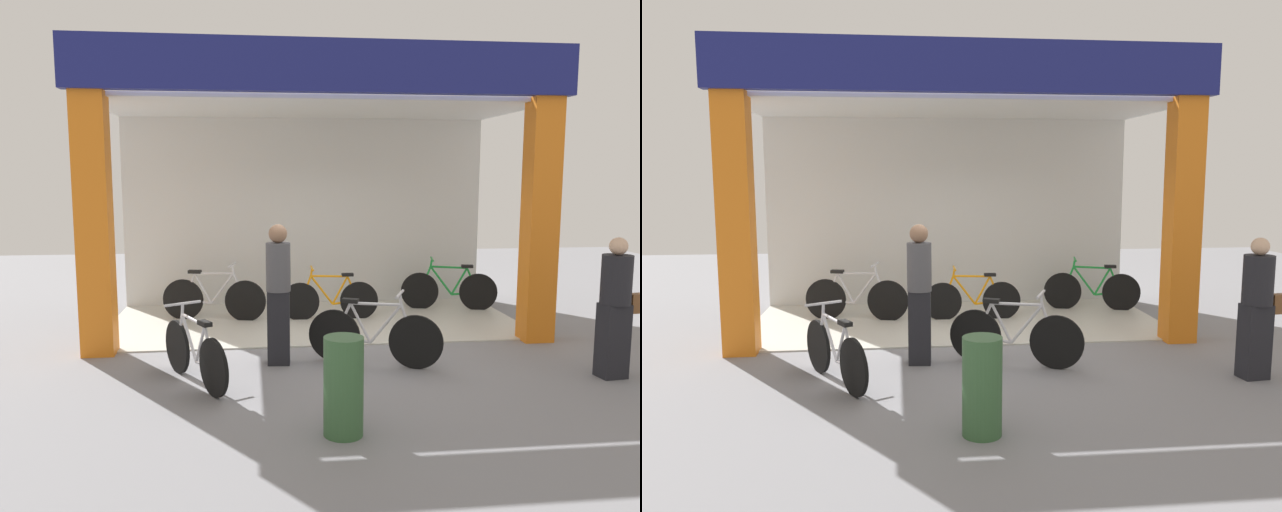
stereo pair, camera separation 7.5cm
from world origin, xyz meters
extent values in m
plane|color=gray|center=(0.00, 0.00, 0.00)|extent=(20.73, 20.73, 0.00)
cube|color=beige|center=(0.00, 1.46, 0.01)|extent=(6.37, 2.92, 0.02)
cube|color=silver|center=(0.00, 2.92, 1.68)|extent=(6.37, 0.12, 3.36)
cube|color=orange|center=(-2.98, 0.00, 1.68)|extent=(0.41, 0.36, 3.36)
cube|color=orange|center=(2.98, 0.00, 1.68)|extent=(0.41, 0.36, 3.36)
cube|color=navy|center=(0.00, -0.15, 3.69)|extent=(6.57, 0.20, 0.65)
cube|color=silver|center=(0.00, 1.46, 3.33)|extent=(6.37, 2.92, 0.06)
cylinder|color=black|center=(0.72, 1.52, 0.31)|extent=(0.62, 0.06, 0.61)
cylinder|color=black|center=(-0.23, 1.54, 0.31)|extent=(0.62, 0.06, 0.61)
cylinder|color=orange|center=(0.50, 1.52, 0.28)|extent=(0.41, 0.04, 0.08)
cylinder|color=orange|center=(0.42, 1.52, 0.48)|extent=(0.27, 0.04, 0.46)
cylinder|color=orange|center=(0.12, 1.53, 0.49)|extent=(0.38, 0.04, 0.48)
cylinder|color=orange|center=(0.24, 1.53, 0.71)|extent=(0.59, 0.05, 0.05)
cylinder|color=orange|center=(0.62, 1.52, 0.51)|extent=(0.20, 0.04, 0.41)
cylinder|color=orange|center=(-0.13, 1.54, 0.51)|extent=(0.18, 0.04, 0.43)
cylinder|color=orange|center=(-0.04, 1.53, 0.78)|extent=(0.05, 0.03, 0.13)
cylinder|color=orange|center=(-0.04, 1.53, 0.85)|extent=(0.04, 0.43, 0.03)
cube|color=black|center=(0.53, 1.52, 0.73)|extent=(0.19, 0.10, 0.05)
cylinder|color=black|center=(-2.09, 1.81, 0.33)|extent=(0.65, 0.19, 0.66)
cylinder|color=black|center=(-1.10, 1.58, 0.33)|extent=(0.65, 0.19, 0.66)
cylinder|color=silver|center=(-1.86, 1.76, 0.31)|extent=(0.44, 0.13, 0.09)
cylinder|color=silver|center=(-1.77, 1.74, 0.52)|extent=(0.29, 0.10, 0.50)
cylinder|color=silver|center=(-1.46, 1.67, 0.53)|extent=(0.40, 0.12, 0.52)
cylinder|color=silver|center=(-1.58, 1.69, 0.77)|extent=(0.63, 0.18, 0.05)
cylinder|color=silver|center=(-1.98, 1.78, 0.54)|extent=(0.22, 0.08, 0.44)
cylinder|color=silver|center=(-1.20, 1.61, 0.55)|extent=(0.20, 0.08, 0.46)
cylinder|color=silver|center=(-1.29, 1.63, 0.84)|extent=(0.06, 0.05, 0.14)
cylinder|color=silver|center=(-1.30, 1.63, 0.91)|extent=(0.13, 0.46, 0.03)
cube|color=black|center=(-1.89, 1.76, 0.79)|extent=(0.22, 0.14, 0.05)
cylinder|color=black|center=(2.87, 1.91, 0.32)|extent=(0.64, 0.18, 0.64)
cylinder|color=black|center=(1.90, 2.13, 0.32)|extent=(0.64, 0.18, 0.64)
cylinder|color=#198C33|center=(2.64, 1.96, 0.30)|extent=(0.43, 0.13, 0.08)
cylinder|color=#198C33|center=(2.55, 1.98, 0.51)|extent=(0.28, 0.10, 0.48)
cylinder|color=#198C33|center=(2.25, 2.05, 0.51)|extent=(0.39, 0.12, 0.50)
cylinder|color=#198C33|center=(2.37, 2.02, 0.75)|extent=(0.61, 0.17, 0.05)
cylinder|color=#198C33|center=(2.76, 1.93, 0.53)|extent=(0.21, 0.08, 0.43)
cylinder|color=#198C33|center=(1.99, 2.10, 0.54)|extent=(0.20, 0.08, 0.45)
cylinder|color=#198C33|center=(2.08, 2.08, 0.82)|extent=(0.06, 0.05, 0.13)
cylinder|color=#198C33|center=(2.09, 2.08, 0.88)|extent=(0.13, 0.44, 0.03)
cube|color=black|center=(2.67, 1.95, 0.77)|extent=(0.21, 0.14, 0.05)
cylinder|color=black|center=(0.02, -0.66, 0.33)|extent=(0.62, 0.30, 0.66)
cylinder|color=black|center=(0.95, -1.07, 0.33)|extent=(0.62, 0.30, 0.66)
cylinder|color=silver|center=(0.24, -0.76, 0.30)|extent=(0.42, 0.21, 0.09)
cylinder|color=silver|center=(0.32, -0.79, 0.52)|extent=(0.28, 0.15, 0.49)
cylinder|color=silver|center=(0.61, -0.92, 0.53)|extent=(0.38, 0.20, 0.52)
cylinder|color=silver|center=(0.50, -0.87, 0.77)|extent=(0.59, 0.29, 0.05)
cylinder|color=silver|center=(0.12, -0.70, 0.54)|extent=(0.21, 0.12, 0.44)
cylinder|color=silver|center=(0.86, -1.03, 0.55)|extent=(0.19, 0.11, 0.46)
cylinder|color=silver|center=(0.78, -0.99, 0.84)|extent=(0.07, 0.06, 0.14)
cylinder|color=silver|center=(0.77, -0.99, 0.91)|extent=(0.21, 0.43, 0.03)
cube|color=black|center=(0.21, -0.74, 0.79)|extent=(0.22, 0.17, 0.05)
cylinder|color=black|center=(-1.41, -1.74, 0.32)|extent=(0.34, 0.57, 0.63)
cylinder|color=black|center=(-1.88, -0.89, 0.32)|extent=(0.34, 0.57, 0.63)
cylinder|color=silver|center=(-1.52, -1.54, 0.29)|extent=(0.23, 0.39, 0.08)
cylinder|color=silver|center=(-1.56, -1.46, 0.50)|extent=(0.16, 0.26, 0.47)
cylinder|color=silver|center=(-1.71, -1.20, 0.50)|extent=(0.22, 0.36, 0.49)
cylinder|color=silver|center=(-1.65, -1.31, 0.73)|extent=(0.32, 0.55, 0.05)
cylinder|color=silver|center=(-1.46, -1.65, 0.52)|extent=(0.13, 0.20, 0.42)
cylinder|color=silver|center=(-1.83, -0.97, 0.53)|extent=(0.12, 0.18, 0.44)
cylinder|color=silver|center=(-1.79, -1.05, 0.80)|extent=(0.06, 0.06, 0.13)
cylinder|color=silver|center=(-1.79, -1.06, 0.87)|extent=(0.40, 0.24, 0.03)
cube|color=black|center=(-1.51, -1.57, 0.75)|extent=(0.18, 0.21, 0.05)
cube|color=black|center=(3.12, -1.63, 0.43)|extent=(0.32, 0.27, 0.86)
cylinder|color=black|center=(3.12, -1.63, 1.15)|extent=(0.37, 0.37, 0.56)
sphere|color=#D8AD8C|center=(3.12, -1.63, 1.53)|extent=(0.20, 0.20, 0.20)
cube|color=brown|center=(3.41, -1.60, 0.86)|extent=(0.21, 0.14, 0.22)
cube|color=black|center=(-0.67, -0.67, 0.46)|extent=(0.29, 0.26, 0.92)
cylinder|color=#4C4C51|center=(-0.67, -0.67, 1.21)|extent=(0.33, 0.33, 0.59)
sphere|color=#8C664C|center=(-0.67, -0.67, 1.62)|extent=(0.23, 0.23, 0.23)
cylinder|color=#335933|center=(-0.20, -2.85, 0.45)|extent=(0.36, 0.36, 0.91)
camera|label=1|loc=(-1.02, -8.09, 2.34)|focal=34.62mm
camera|label=2|loc=(-0.94, -8.10, 2.34)|focal=34.62mm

